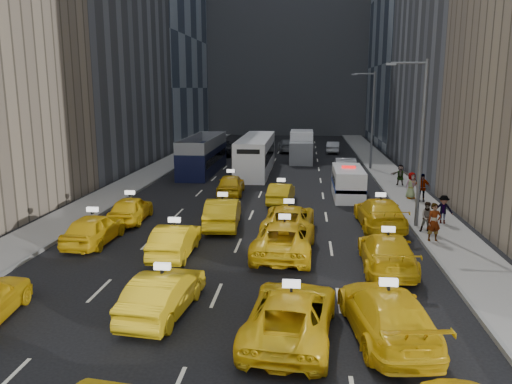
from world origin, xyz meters
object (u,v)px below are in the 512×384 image
Objects in this scene: nypd_van at (348,183)px; box_truck at (301,147)px; city_bus at (256,155)px; double_decker at (203,155)px; pedestrian_0 at (434,222)px.

nypd_van is 17.72m from box_truck.
box_truck is at bearing 63.33° from city_bus.
double_decker is 5.90× the size of pedestrian_0.
box_truck is 3.65× the size of pedestrian_0.
double_decker reaches higher than box_truck.
nypd_van is 0.42× the size of city_bus.
nypd_van is 0.77× the size of box_truck.
city_bus reaches higher than box_truck.
box_truck is (4.05, 7.26, -0.07)m from city_bus.
double_decker is at bearing -172.01° from city_bus.
nypd_van is 15.62m from double_decker.
pedestrian_0 is at bearing -73.20° from box_truck.
double_decker is 25.37m from pedestrian_0.
nypd_van is at bearing -43.02° from double_decker.
double_decker is at bearing 145.12° from nypd_van.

